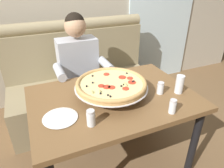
% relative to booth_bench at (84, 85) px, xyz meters
% --- Properties ---
extents(ground_plane, '(16.00, 16.00, 0.00)m').
position_rel_booth_bench_xyz_m(ground_plane, '(0.00, -0.90, -0.40)').
color(ground_plane, brown).
extents(booth_bench, '(1.71, 0.78, 1.13)m').
position_rel_booth_bench_xyz_m(booth_bench, '(0.00, 0.00, 0.00)').
color(booth_bench, '#998966').
rests_on(booth_bench, ground_plane).
extents(dining_table, '(1.27, 0.87, 0.75)m').
position_rel_booth_bench_xyz_m(dining_table, '(0.00, -0.90, 0.26)').
color(dining_table, brown).
rests_on(dining_table, ground_plane).
extents(diner_main, '(0.54, 0.64, 1.27)m').
position_rel_booth_bench_xyz_m(diner_main, '(-0.08, -0.27, 0.31)').
color(diner_main, '#2D3342').
rests_on(diner_main, ground_plane).
extents(pizza, '(0.56, 0.56, 0.14)m').
position_rel_booth_bench_xyz_m(pizza, '(-0.01, -0.89, 0.46)').
color(pizza, silver).
rests_on(pizza, dining_table).
extents(shaker_oregano, '(0.05, 0.05, 0.10)m').
position_rel_booth_bench_xyz_m(shaker_oregano, '(0.36, -1.01, 0.39)').
color(shaker_oregano, white).
rests_on(shaker_oregano, dining_table).
extents(shaker_pepper_flakes, '(0.05, 0.05, 0.10)m').
position_rel_booth_bench_xyz_m(shaker_pepper_flakes, '(0.29, -1.25, 0.40)').
color(shaker_pepper_flakes, white).
rests_on(shaker_pepper_flakes, dining_table).
extents(shaker_parmesan, '(0.06, 0.06, 0.11)m').
position_rel_booth_bench_xyz_m(shaker_parmesan, '(-0.26, -1.16, 0.40)').
color(shaker_parmesan, white).
rests_on(shaker_parmesan, dining_table).
extents(plate_near_left, '(0.23, 0.23, 0.02)m').
position_rel_booth_bench_xyz_m(plate_near_left, '(-0.43, -1.02, 0.36)').
color(plate_near_left, white).
rests_on(plate_near_left, dining_table).
extents(drinking_glass, '(0.06, 0.06, 0.15)m').
position_rel_booth_bench_xyz_m(drinking_glass, '(0.50, -1.06, 0.42)').
color(drinking_glass, silver).
rests_on(drinking_glass, dining_table).
extents(patio_chair, '(0.41, 0.40, 0.86)m').
position_rel_booth_bench_xyz_m(patio_chair, '(1.68, 1.34, 0.13)').
color(patio_chair, black).
rests_on(patio_chair, ground_plane).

